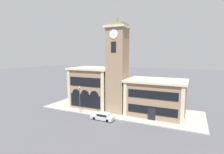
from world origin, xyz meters
The scene contains 7 objects.
ground_plane centered at (0.00, 0.00, 0.00)m, with size 300.00×300.00×0.00m, color #4C4C51.
sidewalk_kerb centered at (0.00, 6.28, 0.07)m, with size 36.45×12.56×0.15m.
clock_tower centered at (0.00, 4.47, 9.89)m, with size 4.72×4.72×20.87m.
town_hall_left_wing centered at (-7.32, 6.48, 4.95)m, with size 10.71×8.80×9.84m.
town_hall_right_wing centered at (8.27, 6.48, 3.88)m, with size 12.62×8.80×7.70m.
parked_car_near centered at (-0.66, -1.25, 0.73)m, with size 4.85×1.88×1.41m.
street_lamp centered at (-7.42, 0.49, 3.98)m, with size 0.36×0.36×5.84m.
Camera 1 is at (15.31, -30.99, 12.84)m, focal length 28.00 mm.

